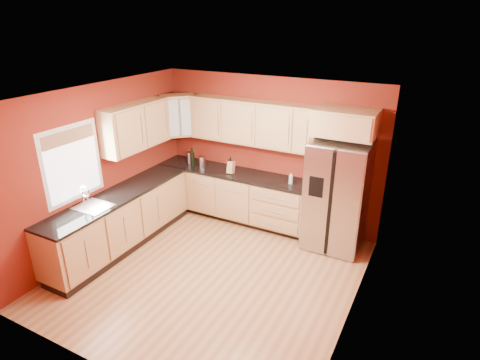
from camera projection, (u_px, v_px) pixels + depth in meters
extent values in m
plane|color=#99633B|center=(211.00, 273.00, 5.91)|extent=(4.00, 4.00, 0.00)
plane|color=silver|center=(205.00, 97.00, 4.91)|extent=(4.00, 4.00, 0.00)
cube|color=maroon|center=(269.00, 151.00, 7.04)|extent=(4.00, 0.04, 2.60)
cube|color=maroon|center=(96.00, 271.00, 3.77)|extent=(4.00, 0.04, 2.60)
cube|color=maroon|center=(100.00, 168.00, 6.27)|extent=(0.04, 4.00, 2.60)
cube|color=maroon|center=(358.00, 227.00, 4.55)|extent=(0.04, 4.00, 2.60)
cube|color=tan|center=(233.00, 196.00, 7.36)|extent=(2.90, 0.60, 0.88)
cube|color=tan|center=(121.00, 221.00, 6.47)|extent=(0.60, 2.80, 0.88)
cube|color=black|center=(233.00, 173.00, 7.18)|extent=(2.90, 0.62, 0.04)
cube|color=black|center=(118.00, 195.00, 6.29)|extent=(0.62, 2.80, 0.04)
cube|color=tan|center=(252.00, 123.00, 6.81)|extent=(2.30, 0.33, 0.75)
cube|color=tan|center=(136.00, 126.00, 6.59)|extent=(0.33, 1.35, 0.75)
cube|color=tan|center=(178.00, 115.00, 7.29)|extent=(0.67, 0.67, 0.75)
cube|color=tan|center=(345.00, 122.00, 5.93)|extent=(0.92, 0.60, 0.40)
cube|color=#BDBCC2|center=(337.00, 195.00, 6.31)|extent=(0.90, 0.75, 1.78)
cube|color=white|center=(72.00, 163.00, 5.75)|extent=(0.03, 0.90, 1.00)
cylinder|color=#BDBCC2|center=(202.00, 162.00, 7.34)|extent=(0.17, 0.17, 0.21)
cylinder|color=#BDBCC2|center=(190.00, 157.00, 7.56)|extent=(0.16, 0.16, 0.22)
cube|color=tan|center=(231.00, 167.00, 7.08)|extent=(0.11, 0.11, 0.22)
cylinder|color=silver|center=(291.00, 178.00, 6.64)|extent=(0.07, 0.07, 0.19)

